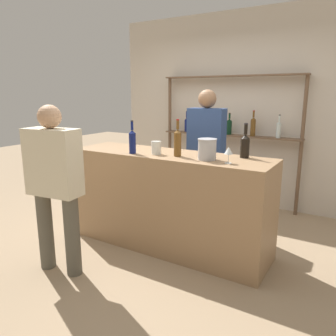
{
  "coord_description": "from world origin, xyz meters",
  "views": [
    {
      "loc": [
        1.75,
        -2.86,
        1.65
      ],
      "look_at": [
        0.0,
        0.0,
        0.88
      ],
      "focal_mm": 35.0,
      "sensor_mm": 36.0,
      "label": 1
    }
  ],
  "objects_px": {
    "counter_bottle_0": "(178,142)",
    "server_behind_counter": "(206,147)",
    "counter_bottle_2": "(245,145)",
    "cork_jar": "(156,148)",
    "ice_bucket": "(207,149)",
    "counter_bottle_1": "(132,141)",
    "wine_glass": "(229,151)",
    "customer_left": "(54,180)"
  },
  "relations": [
    {
      "from": "wine_glass",
      "to": "server_behind_counter",
      "type": "xyz_separation_m",
      "value": [
        -0.66,
        0.96,
        -0.15
      ]
    },
    {
      "from": "ice_bucket",
      "to": "counter_bottle_1",
      "type": "bearing_deg",
      "value": -172.77
    },
    {
      "from": "counter_bottle_1",
      "to": "wine_glass",
      "type": "xyz_separation_m",
      "value": [
        1.03,
        0.05,
        -0.02
      ]
    },
    {
      "from": "counter_bottle_0",
      "to": "server_behind_counter",
      "type": "xyz_separation_m",
      "value": [
        -0.11,
        0.9,
        -0.19
      ]
    },
    {
      "from": "counter_bottle_0",
      "to": "cork_jar",
      "type": "bearing_deg",
      "value": -174.8
    },
    {
      "from": "ice_bucket",
      "to": "cork_jar",
      "type": "relative_size",
      "value": 1.47
    },
    {
      "from": "wine_glass",
      "to": "cork_jar",
      "type": "bearing_deg",
      "value": 177.47
    },
    {
      "from": "counter_bottle_0",
      "to": "cork_jar",
      "type": "xyz_separation_m",
      "value": [
        -0.24,
        -0.02,
        -0.08
      ]
    },
    {
      "from": "cork_jar",
      "to": "customer_left",
      "type": "height_order",
      "value": "customer_left"
    },
    {
      "from": "counter_bottle_1",
      "to": "counter_bottle_2",
      "type": "height_order",
      "value": "counter_bottle_1"
    },
    {
      "from": "counter_bottle_1",
      "to": "counter_bottle_2",
      "type": "xyz_separation_m",
      "value": [
        1.07,
        0.39,
        -0.01
      ]
    },
    {
      "from": "counter_bottle_1",
      "to": "cork_jar",
      "type": "height_order",
      "value": "counter_bottle_1"
    },
    {
      "from": "counter_bottle_0",
      "to": "server_behind_counter",
      "type": "distance_m",
      "value": 0.93
    },
    {
      "from": "counter_bottle_2",
      "to": "server_behind_counter",
      "type": "bearing_deg",
      "value": 138.13
    },
    {
      "from": "counter_bottle_2",
      "to": "cork_jar",
      "type": "distance_m",
      "value": 0.88
    },
    {
      "from": "counter_bottle_0",
      "to": "counter_bottle_2",
      "type": "bearing_deg",
      "value": 25.0
    },
    {
      "from": "wine_glass",
      "to": "counter_bottle_2",
      "type": "bearing_deg",
      "value": 83.49
    },
    {
      "from": "ice_bucket",
      "to": "customer_left",
      "type": "height_order",
      "value": "customer_left"
    },
    {
      "from": "counter_bottle_2",
      "to": "wine_glass",
      "type": "bearing_deg",
      "value": -96.51
    },
    {
      "from": "counter_bottle_1",
      "to": "server_behind_counter",
      "type": "bearing_deg",
      "value": 69.98
    },
    {
      "from": "cork_jar",
      "to": "server_behind_counter",
      "type": "height_order",
      "value": "server_behind_counter"
    },
    {
      "from": "cork_jar",
      "to": "wine_glass",
      "type": "bearing_deg",
      "value": -2.53
    },
    {
      "from": "ice_bucket",
      "to": "cork_jar",
      "type": "height_order",
      "value": "ice_bucket"
    },
    {
      "from": "wine_glass",
      "to": "counter_bottle_1",
      "type": "bearing_deg",
      "value": -177.04
    },
    {
      "from": "wine_glass",
      "to": "cork_jar",
      "type": "relative_size",
      "value": 1.1
    },
    {
      "from": "wine_glass",
      "to": "ice_bucket",
      "type": "bearing_deg",
      "value": 168.19
    },
    {
      "from": "counter_bottle_2",
      "to": "cork_jar",
      "type": "relative_size",
      "value": 2.48
    },
    {
      "from": "wine_glass",
      "to": "server_behind_counter",
      "type": "height_order",
      "value": "server_behind_counter"
    },
    {
      "from": "cork_jar",
      "to": "server_behind_counter",
      "type": "xyz_separation_m",
      "value": [
        0.13,
        0.92,
        -0.11
      ]
    },
    {
      "from": "ice_bucket",
      "to": "customer_left",
      "type": "xyz_separation_m",
      "value": [
        -1.09,
        -0.88,
        -0.24
      ]
    },
    {
      "from": "counter_bottle_1",
      "to": "server_behind_counter",
      "type": "height_order",
      "value": "server_behind_counter"
    },
    {
      "from": "customer_left",
      "to": "counter_bottle_1",
      "type": "bearing_deg",
      "value": -27.74
    },
    {
      "from": "counter_bottle_0",
      "to": "cork_jar",
      "type": "height_order",
      "value": "counter_bottle_0"
    },
    {
      "from": "cork_jar",
      "to": "ice_bucket",
      "type": "bearing_deg",
      "value": 1.34
    },
    {
      "from": "counter_bottle_1",
      "to": "cork_jar",
      "type": "relative_size",
      "value": 2.54
    },
    {
      "from": "counter_bottle_2",
      "to": "customer_left",
      "type": "height_order",
      "value": "customer_left"
    },
    {
      "from": "counter_bottle_0",
      "to": "wine_glass",
      "type": "height_order",
      "value": "counter_bottle_0"
    },
    {
      "from": "counter_bottle_1",
      "to": "server_behind_counter",
      "type": "relative_size",
      "value": 0.2
    },
    {
      "from": "counter_bottle_0",
      "to": "counter_bottle_1",
      "type": "distance_m",
      "value": 0.49
    },
    {
      "from": "counter_bottle_2",
      "to": "customer_left",
      "type": "xyz_separation_m",
      "value": [
        -1.36,
        -1.17,
        -0.27
      ]
    },
    {
      "from": "counter_bottle_0",
      "to": "customer_left",
      "type": "bearing_deg",
      "value": -130.65
    },
    {
      "from": "counter_bottle_0",
      "to": "wine_glass",
      "type": "relative_size",
      "value": 2.47
    }
  ]
}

